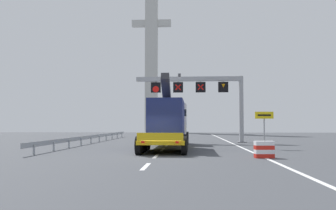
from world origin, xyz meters
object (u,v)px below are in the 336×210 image
object	(u,v)px
exit_sign_yellow	(264,121)
crash_barrier_striped	(264,150)
overhead_lane_gantry	(203,89)
heavy_haul_truck_yellow	(169,122)
bridge_pylon_distant	(151,43)

from	to	relation	value
exit_sign_yellow	crash_barrier_striped	xyz separation A→B (m)	(-1.56, -7.28, -1.60)
exit_sign_yellow	overhead_lane_gantry	bearing A→B (deg)	114.95
heavy_haul_truck_yellow	crash_barrier_striped	distance (m)	10.62
exit_sign_yellow	bridge_pylon_distant	world-z (taller)	bridge_pylon_distant
heavy_haul_truck_yellow	bridge_pylon_distant	xyz separation A→B (m)	(-6.91, 52.56, 18.60)
crash_barrier_striped	bridge_pylon_distant	distance (m)	65.87
overhead_lane_gantry	exit_sign_yellow	size ratio (longest dim) A/B	4.00
exit_sign_yellow	bridge_pylon_distant	distance (m)	58.96
bridge_pylon_distant	overhead_lane_gantry	bearing A→B (deg)	-77.67
heavy_haul_truck_yellow	crash_barrier_striped	size ratio (longest dim) A/B	13.44
exit_sign_yellow	crash_barrier_striped	size ratio (longest dim) A/B	2.61
overhead_lane_gantry	bridge_pylon_distant	size ratio (longest dim) A/B	0.27
exit_sign_yellow	heavy_haul_truck_yellow	bearing A→B (deg)	167.16
crash_barrier_striped	heavy_haul_truck_yellow	bearing A→B (deg)	122.04
overhead_lane_gantry	crash_barrier_striped	world-z (taller)	overhead_lane_gantry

